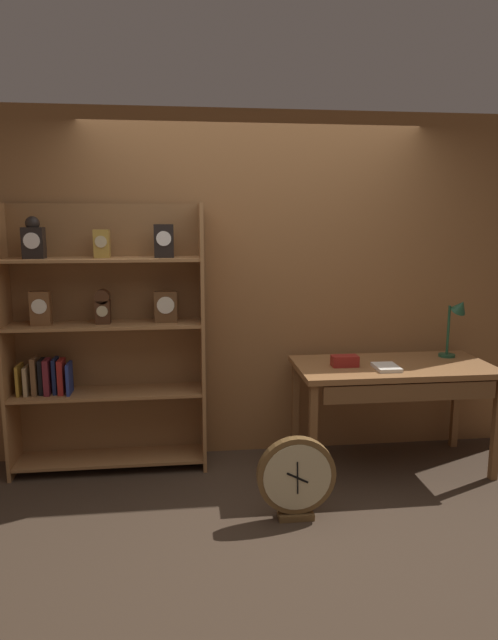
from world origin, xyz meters
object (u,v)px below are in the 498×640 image
(open_repair_manual, at_px, (386,367))
(round_clock_large, at_px, (296,478))
(bookshelf, at_px, (103,339))
(toolbox_small, at_px, (345,361))
(workbench, at_px, (394,376))
(desk_lamp, at_px, (457,318))

(open_repair_manual, xyz_separation_m, round_clock_large, (-0.74, -0.53, -0.53))
(bookshelf, xyz_separation_m, toolbox_small, (1.71, -0.27, -0.14))
(bookshelf, height_order, workbench, bookshelf)
(toolbox_small, bearing_deg, bookshelf, 170.95)
(bookshelf, relative_size, round_clock_large, 3.67)
(bookshelf, relative_size, toolbox_small, 10.29)
(desk_lamp, bearing_deg, workbench, -163.34)
(bookshelf, relative_size, open_repair_manual, 8.74)
(workbench, relative_size, desk_lamp, 3.05)
(desk_lamp, xyz_separation_m, round_clock_large, (-1.37, -0.78, -0.82))
(workbench, bearing_deg, toolbox_small, 178.88)
(bookshelf, bearing_deg, desk_lamp, -2.66)
(open_repair_manual, distance_m, round_clock_large, 1.05)
(round_clock_large, bearing_deg, toolbox_small, 53.22)
(workbench, relative_size, toolbox_small, 7.53)
(workbench, relative_size, open_repair_manual, 6.40)
(desk_lamp, bearing_deg, round_clock_large, -150.27)
(toolbox_small, bearing_deg, round_clock_large, -126.78)
(workbench, distance_m, toolbox_small, 0.39)
(toolbox_small, distance_m, round_clock_large, 0.96)
(open_repair_manual, relative_size, round_clock_large, 0.42)
(bookshelf, distance_m, open_repair_manual, 2.02)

